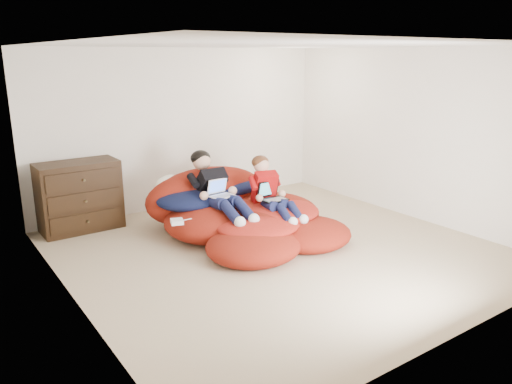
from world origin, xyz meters
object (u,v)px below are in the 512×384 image
laptop_white (220,192)px  dresser (80,196)px  younger_boy (270,188)px  beanbag_pile (242,215)px  laptop_black (272,195)px  older_boy (215,185)px

laptop_white → dresser: bearing=135.9°
younger_boy → beanbag_pile: bearing=140.8°
younger_boy → laptop_black: bearing=-90.0°
beanbag_pile → laptop_black: bearing=-42.8°
older_boy → laptop_black: older_boy is taller
younger_boy → laptop_black: 0.09m
younger_boy → older_boy: bearing=145.9°
dresser → older_boy: older_boy is taller
dresser → younger_boy: 2.67m
laptop_white → laptop_black: 0.70m
older_boy → laptop_white: older_boy is taller
beanbag_pile → younger_boy: bearing=-39.2°
older_boy → laptop_black: size_ratio=3.98×
dresser → younger_boy: younger_boy is taller
dresser → laptop_black: 2.69m
dresser → laptop_white: bearing=-44.1°
dresser → laptop_black: size_ratio=3.20×
dresser → younger_boy: bearing=-39.1°
dresser → older_boy: bearing=-41.1°
older_boy → laptop_white: 0.15m
dresser → laptop_white: size_ratio=3.38×
dresser → beanbag_pile: dresser is taller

